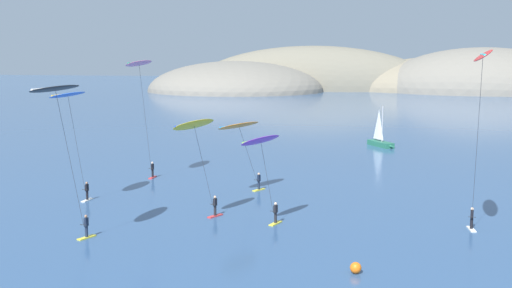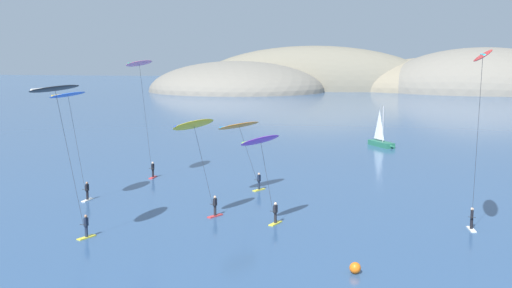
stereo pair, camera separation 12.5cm
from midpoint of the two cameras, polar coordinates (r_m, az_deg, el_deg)
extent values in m
ellipsoid|color=slate|center=(221.59, 19.60, 4.40)|extent=(67.12, 46.40, 28.68)
ellipsoid|color=#6B6656|center=(221.46, 5.15, 4.85)|extent=(85.25, 25.72, 29.81)
ellipsoid|color=#7A705B|center=(226.52, 16.87, 4.60)|extent=(74.07, 44.49, 22.70)
ellipsoid|color=slate|center=(212.84, -1.70, 4.73)|extent=(58.17, 54.13, 19.76)
cube|color=#23664C|center=(91.67, 11.11, 0.01)|extent=(3.73, 4.81, 0.70)
cone|color=#23664C|center=(89.70, 11.95, -0.19)|extent=(1.71, 2.18, 0.67)
cylinder|color=#B2B2B7|center=(91.06, 11.26, 1.76)|extent=(0.12, 0.12, 5.00)
pyramid|color=white|center=(91.83, 10.95, 1.72)|extent=(1.02, 1.57, 4.25)
cylinder|color=#A5A5AD|center=(92.08, 10.92, 0.43)|extent=(1.02, 1.57, 0.08)
cube|color=yellow|center=(50.23, 1.81, -7.06)|extent=(0.91, 1.54, 0.08)
cylinder|color=black|center=(50.12, 1.81, -6.57)|extent=(0.22, 0.22, 0.80)
cube|color=black|center=(49.94, 1.81, -5.80)|extent=(0.33, 0.39, 0.60)
sphere|color=beige|center=(49.84, 1.81, -5.33)|extent=(0.22, 0.22, 0.22)
cylinder|color=black|center=(49.69, 1.59, -6.01)|extent=(0.51, 0.27, 0.04)
ellipsoid|color=purple|center=(47.22, 0.48, 0.34)|extent=(3.04, 4.72, 0.83)
cylinder|color=#7ACC42|center=(47.21, 0.49, 0.40)|extent=(2.08, 4.09, 0.16)
cylinder|color=#333338|center=(48.39, 1.05, -2.98)|extent=(0.76, 1.54, 5.65)
cube|color=yellow|center=(61.96, 0.32, -4.09)|extent=(1.10, 1.50, 0.08)
cylinder|color=#192338|center=(61.86, 0.32, -3.69)|extent=(0.22, 0.22, 0.80)
cube|color=#192338|center=(61.72, 0.32, -3.06)|extent=(0.34, 0.39, 0.60)
sphere|color=tan|center=(61.64, 0.32, -2.67)|extent=(0.22, 0.22, 0.22)
cylinder|color=black|center=(61.47, 0.13, -3.22)|extent=(0.51, 0.29, 0.04)
ellipsoid|color=orange|center=(58.53, -1.45, 1.65)|extent=(3.97, 5.67, 0.79)
cylinder|color=#0F7FE5|center=(58.53, -1.45, 1.70)|extent=(2.62, 4.78, 0.16)
cylinder|color=#333338|center=(59.95, -0.64, -0.89)|extent=(1.27, 2.38, 5.41)
cube|color=yellow|center=(48.14, -14.76, -8.02)|extent=(0.98, 1.53, 0.08)
cylinder|color=#192338|center=(48.02, -14.78, -7.52)|extent=(0.22, 0.22, 0.80)
cube|color=#192338|center=(47.84, -14.81, -6.71)|extent=(0.25, 0.36, 0.60)
sphere|color=#9E7051|center=(47.73, -14.83, -6.23)|extent=(0.22, 0.22, 0.22)
cylinder|color=black|center=(47.59, -15.03, -6.95)|extent=(0.55, 0.12, 0.04)
ellipsoid|color=black|center=(43.88, -17.35, 4.72)|extent=(2.15, 5.29, 0.60)
cylinder|color=white|center=(43.87, -17.35, 4.79)|extent=(0.84, 4.86, 0.16)
cylinder|color=#333338|center=(45.49, -16.14, -1.41)|extent=(0.39, 2.61, 9.74)
cube|color=silver|center=(51.26, 18.66, -7.19)|extent=(0.53, 1.53, 0.08)
cylinder|color=black|center=(51.15, 18.68, -6.71)|extent=(0.22, 0.22, 0.80)
cube|color=black|center=(50.98, 18.71, -5.95)|extent=(0.24, 0.36, 0.60)
sphere|color=beige|center=(50.88, 18.74, -5.49)|extent=(0.22, 0.22, 0.22)
cylinder|color=black|center=(50.67, 18.72, -6.18)|extent=(0.55, 0.11, 0.04)
ellipsoid|color=red|center=(44.60, 19.59, 7.42)|extent=(2.02, 6.29, 0.93)
cylinder|color=#23D6DB|center=(44.60, 19.59, 7.48)|extent=(0.91, 5.84, 0.16)
cylinder|color=#333338|center=(47.31, 19.12, 0.12)|extent=(0.61, 4.54, 11.88)
cube|color=silver|center=(59.76, -14.69, -4.83)|extent=(0.61, 1.54, 0.08)
cylinder|color=black|center=(59.66, -14.70, -4.42)|extent=(0.22, 0.22, 0.80)
cube|color=black|center=(59.51, -14.73, -3.76)|extent=(0.24, 0.36, 0.60)
sphere|color=#9E7051|center=(59.43, -14.74, -3.37)|extent=(0.22, 0.22, 0.22)
cylinder|color=black|center=(59.25, -14.90, -3.94)|extent=(0.55, 0.11, 0.04)
ellipsoid|color=blue|center=(56.35, -16.31, 4.22)|extent=(2.16, 5.03, 0.63)
cylinder|color=gold|center=(56.35, -16.31, 4.27)|extent=(0.71, 4.62, 0.16)
cylinder|color=#333338|center=(57.66, -15.58, -0.01)|extent=(0.27, 2.05, 8.50)
cube|color=red|center=(52.51, -3.59, -6.39)|extent=(1.08, 1.51, 0.08)
cylinder|color=black|center=(52.40, -3.59, -5.92)|extent=(0.22, 0.22, 0.80)
cube|color=black|center=(52.23, -3.60, -5.18)|extent=(0.31, 0.39, 0.60)
sphere|color=tan|center=(52.14, -3.60, -4.73)|extent=(0.22, 0.22, 0.22)
cylinder|color=black|center=(51.98, -3.82, -5.38)|extent=(0.53, 0.24, 0.04)
ellipsoid|color=yellow|center=(48.94, -5.46, 1.73)|extent=(2.95, 5.05, 0.95)
cylinder|color=#1432E0|center=(48.93, -5.46, 1.79)|extent=(1.88, 4.43, 0.16)
cylinder|color=#333338|center=(50.37, -4.62, -1.99)|extent=(0.89, 2.20, 6.63)
cube|color=red|center=(68.80, -9.09, -2.94)|extent=(0.49, 1.52, 0.08)
cylinder|color=black|center=(68.72, -9.10, -2.58)|extent=(0.22, 0.22, 0.80)
cube|color=black|center=(68.59, -9.11, -2.01)|extent=(0.23, 0.36, 0.60)
sphere|color=beige|center=(68.52, -9.12, -1.66)|extent=(0.22, 0.22, 0.22)
cylinder|color=black|center=(68.30, -9.23, -2.16)|extent=(0.55, 0.10, 0.04)
ellipsoid|color=pink|center=(65.22, -10.27, 7.07)|extent=(2.15, 5.14, 0.80)
cylinder|color=#14895B|center=(65.21, -10.27, 7.11)|extent=(0.65, 4.74, 0.16)
cylinder|color=#333338|center=(66.54, -9.74, 2.31)|extent=(0.25, 2.20, 10.92)
sphere|color=orange|center=(39.88, 8.89, -10.83)|extent=(0.70, 0.70, 0.70)
camera|label=1|loc=(0.06, -89.93, 0.01)|focal=45.00mm
camera|label=2|loc=(0.06, 90.07, -0.01)|focal=45.00mm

